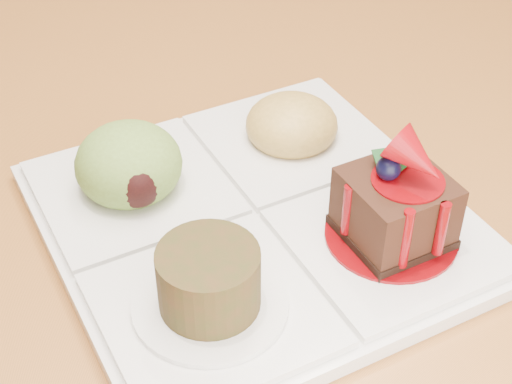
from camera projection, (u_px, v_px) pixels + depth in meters
name	position (u px, v px, depth m)	size (l,w,h in m)	color
ground	(251.00, 349.00, 1.45)	(6.00, 6.00, 0.00)	#503116
dining_table	(248.00, 7.00, 1.01)	(1.00, 1.80, 0.75)	#A45F2A
sampler_plate	(250.00, 203.00, 0.57)	(0.32, 0.32, 0.11)	silver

